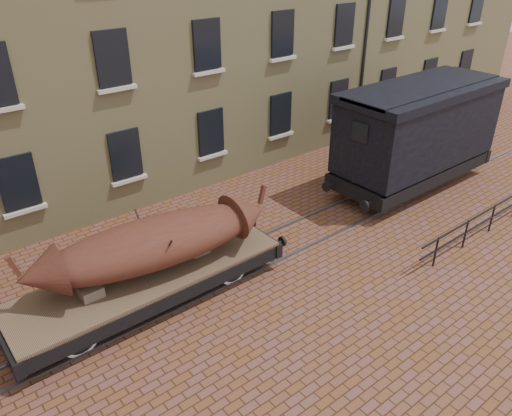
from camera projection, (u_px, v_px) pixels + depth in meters
ground at (275, 246)px, 15.96m from camera, size 90.00×90.00×0.00m
rail_track at (275, 245)px, 15.94m from camera, size 30.00×1.52×0.06m
flatcar_wagon at (149, 278)px, 13.17m from camera, size 8.19×2.22×1.24m
iron_boat at (155, 242)px, 12.83m from camera, size 6.78×2.52×1.62m
goods_van at (419, 125)px, 18.59m from camera, size 7.76×2.83×4.01m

